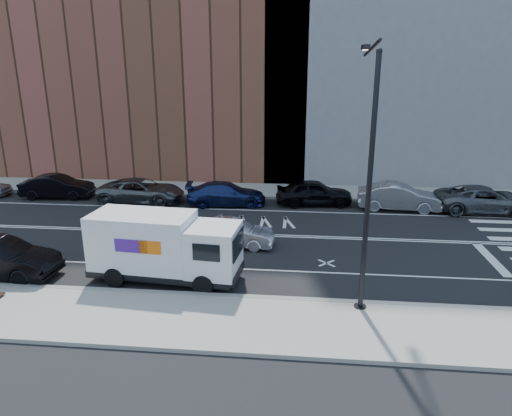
# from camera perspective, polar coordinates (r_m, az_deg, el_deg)

# --- Properties ---
(ground) EXTENTS (120.00, 120.00, 0.00)m
(ground) POSITION_cam_1_polar(r_m,az_deg,el_deg) (24.47, -5.75, -3.18)
(ground) COLOR black
(ground) RESTS_ON ground
(sidewalk_near) EXTENTS (44.00, 3.60, 0.15)m
(sidewalk_near) POSITION_cam_1_polar(r_m,az_deg,el_deg) (16.72, -11.78, -13.39)
(sidewalk_near) COLOR gray
(sidewalk_near) RESTS_ON ground
(sidewalk_far) EXTENTS (44.00, 3.60, 0.15)m
(sidewalk_far) POSITION_cam_1_polar(r_m,az_deg,el_deg) (32.71, -2.76, 2.28)
(sidewalk_far) COLOR gray
(sidewalk_far) RESTS_ON ground
(curb_near) EXTENTS (44.00, 0.25, 0.17)m
(curb_near) POSITION_cam_1_polar(r_m,az_deg,el_deg) (18.21, -10.11, -10.54)
(curb_near) COLOR gray
(curb_near) RESTS_ON ground
(curb_far) EXTENTS (44.00, 0.25, 0.17)m
(curb_far) POSITION_cam_1_polar(r_m,az_deg,el_deg) (30.99, -3.24, 1.45)
(curb_far) COLOR gray
(curb_far) RESTS_ON ground
(road_markings) EXTENTS (40.00, 8.60, 0.01)m
(road_markings) POSITION_cam_1_polar(r_m,az_deg,el_deg) (24.47, -5.75, -3.17)
(road_markings) COLOR white
(road_markings) RESTS_ON ground
(bldg_brick) EXTENTS (26.00, 10.00, 22.00)m
(bldg_brick) POSITION_cam_1_polar(r_m,az_deg,el_deg) (40.21, -13.59, 20.34)
(bldg_brick) COLOR brown
(bldg_brick) RESTS_ON ground
(bldg_concrete) EXTENTS (20.00, 10.00, 26.00)m
(bldg_concrete) POSITION_cam_1_polar(r_m,az_deg,el_deg) (39.02, 17.91, 23.08)
(bldg_concrete) COLOR slate
(bldg_concrete) RESTS_ON ground
(streetlight) EXTENTS (0.44, 4.02, 9.34)m
(streetlight) POSITION_cam_1_polar(r_m,az_deg,el_deg) (16.08, 13.83, 4.49)
(streetlight) COLOR black
(streetlight) RESTS_ON ground
(fedex_van) EXTENTS (6.33, 2.64, 2.82)m
(fedex_van) POSITION_cam_1_polar(r_m,az_deg,el_deg) (19.06, -11.44, -4.71)
(fedex_van) COLOR black
(fedex_van) RESTS_ON ground
(far_parked_b) EXTENTS (4.85, 2.06, 1.55)m
(far_parked_b) POSITION_cam_1_polar(r_m,az_deg,el_deg) (33.57, -23.59, 2.47)
(far_parked_b) COLOR black
(far_parked_b) RESTS_ON ground
(far_parked_c) EXTENTS (5.54, 2.56, 1.54)m
(far_parked_c) POSITION_cam_1_polar(r_m,az_deg,el_deg) (30.65, -14.15, 2.09)
(far_parked_c) COLOR #515459
(far_parked_c) RESTS_ON ground
(far_parked_d) EXTENTS (5.25, 2.64, 1.46)m
(far_parked_d) POSITION_cam_1_polar(r_m,az_deg,el_deg) (29.25, -3.76, 1.79)
(far_parked_d) COLOR navy
(far_parked_d) RESTS_ON ground
(far_parked_e) EXTENTS (5.02, 2.48, 1.65)m
(far_parked_e) POSITION_cam_1_polar(r_m,az_deg,el_deg) (29.40, 7.26, 1.96)
(far_parked_e) COLOR black
(far_parked_e) RESTS_ON ground
(far_parked_f) EXTENTS (5.09, 2.12, 1.64)m
(far_parked_f) POSITION_cam_1_polar(r_m,az_deg,el_deg) (29.50, 17.42, 1.33)
(far_parked_f) COLOR #9D9DA1
(far_parked_f) RESTS_ON ground
(far_parked_g) EXTENTS (5.74, 2.68, 1.59)m
(far_parked_g) POSITION_cam_1_polar(r_m,az_deg,el_deg) (30.99, 26.68, 0.97)
(far_parked_g) COLOR #515559
(far_parked_g) RESTS_ON ground
(driving_sedan) EXTENTS (4.08, 1.61, 1.32)m
(driving_sedan) POSITION_cam_1_polar(r_m,az_deg,el_deg) (22.49, -2.92, -3.17)
(driving_sedan) COLOR silver
(driving_sedan) RESTS_ON ground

